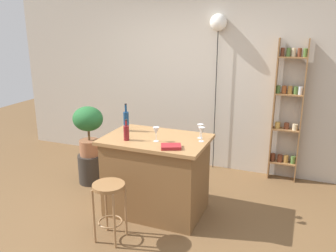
{
  "coord_description": "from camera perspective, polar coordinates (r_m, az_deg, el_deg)",
  "views": [
    {
      "loc": [
        1.55,
        -3.22,
        2.21
      ],
      "look_at": [
        0.05,
        0.55,
        1.01
      ],
      "focal_mm": 37.8,
      "sensor_mm": 36.0,
      "label": 1
    }
  ],
  "objects": [
    {
      "name": "ground",
      "position": [
        4.2,
        -3.53,
        -15.29
      ],
      "size": [
        12.0,
        12.0,
        0.0
      ],
      "primitive_type": "plane",
      "color": "brown"
    },
    {
      "name": "back_wall",
      "position": [
        5.46,
        5.0,
        7.9
      ],
      "size": [
        6.4,
        0.1,
        2.8
      ],
      "primitive_type": "cube",
      "color": "#BCB2A3",
      "rests_on": "ground"
    },
    {
      "name": "kitchen_counter",
      "position": [
        4.22,
        -1.9,
        -7.89
      ],
      "size": [
        1.19,
        0.79,
        0.93
      ],
      "color": "brown",
      "rests_on": "ground"
    },
    {
      "name": "bar_stool",
      "position": [
        3.74,
        -9.45,
        -11.46
      ],
      "size": [
        0.33,
        0.33,
        0.64
      ],
      "color": "#997047",
      "rests_on": "ground"
    },
    {
      "name": "spice_shelf",
      "position": [
        5.17,
        18.72,
        2.28
      ],
      "size": [
        0.39,
        0.15,
        2.0
      ],
      "color": "olive",
      "rests_on": "ground"
    },
    {
      "name": "plant_stool",
      "position": [
        5.17,
        -12.29,
        -6.7
      ],
      "size": [
        0.36,
        0.36,
        0.41
      ],
      "primitive_type": "cylinder",
      "color": "#2D2823",
      "rests_on": "ground"
    },
    {
      "name": "potted_plant",
      "position": [
        4.96,
        -12.74,
        0.05
      ],
      "size": [
        0.42,
        0.38,
        0.7
      ],
      "color": "#935B3D",
      "rests_on": "plant_stool"
    },
    {
      "name": "bottle_vinegar",
      "position": [
        3.97,
        -6.74,
        -1.03
      ],
      "size": [
        0.06,
        0.06,
        0.24
      ],
      "color": "maroon",
      "rests_on": "kitchen_counter"
    },
    {
      "name": "bottle_wine_red",
      "position": [
        4.3,
        -6.76,
        0.86
      ],
      "size": [
        0.07,
        0.07,
        0.34
      ],
      "color": "navy",
      "rests_on": "kitchen_counter"
    },
    {
      "name": "wine_glass_left",
      "position": [
        4.02,
        5.22,
        -0.37
      ],
      "size": [
        0.07,
        0.07,
        0.16
      ],
      "color": "silver",
      "rests_on": "kitchen_counter"
    },
    {
      "name": "wine_glass_center",
      "position": [
        3.91,
        5.44,
        -0.86
      ],
      "size": [
        0.07,
        0.07,
        0.16
      ],
      "color": "silver",
      "rests_on": "kitchen_counter"
    },
    {
      "name": "wine_glass_right",
      "position": [
        3.9,
        -1.94,
        -0.85
      ],
      "size": [
        0.07,
        0.07,
        0.16
      ],
      "color": "silver",
      "rests_on": "kitchen_counter"
    },
    {
      "name": "cookbook",
      "position": [
        3.72,
        0.49,
        -3.34
      ],
      "size": [
        0.25,
        0.22,
        0.03
      ],
      "primitive_type": "cube",
      "rotation": [
        0.0,
        0.0,
        0.41
      ],
      "color": "maroon",
      "rests_on": "kitchen_counter"
    },
    {
      "name": "pendant_globe_light",
      "position": [
        5.21,
        8.12,
        15.95
      ],
      "size": [
        0.24,
        0.24,
        2.32
      ],
      "color": "black",
      "rests_on": "ground"
    }
  ]
}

